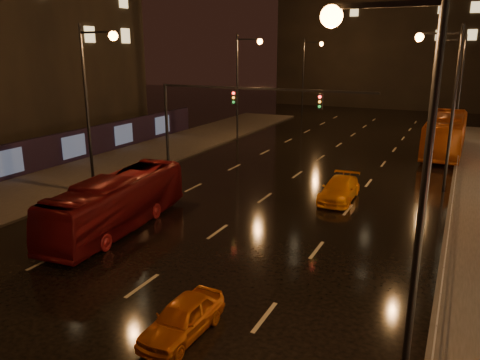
% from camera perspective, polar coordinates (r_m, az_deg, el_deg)
% --- Properties ---
extents(ground, '(140.00, 140.00, 0.00)m').
position_cam_1_polar(ground, '(31.69, 5.82, -0.19)').
color(ground, black).
rests_on(ground, ground).
extents(sidewalk_left, '(7.00, 70.00, 0.15)m').
position_cam_1_polar(sidewalk_left, '(34.61, -18.74, 0.53)').
color(sidewalk_left, '#38332D').
rests_on(sidewalk_left, ground).
extents(hoarding_left, '(0.30, 46.00, 2.50)m').
position_cam_1_polar(hoarding_left, '(35.14, -26.65, 1.88)').
color(hoarding_left, black).
rests_on(hoarding_left, ground).
extents(traffic_signal, '(15.31, 0.32, 6.20)m').
position_cam_1_polar(traffic_signal, '(32.77, -2.39, 8.85)').
color(traffic_signal, black).
rests_on(traffic_signal, ground).
extents(streetlight_right, '(2.64, 0.50, 10.00)m').
position_cam_1_polar(streetlight_right, '(11.04, 18.47, 3.55)').
color(streetlight_right, black).
rests_on(streetlight_right, ground).
extents(railing_right, '(0.05, 56.00, 1.00)m').
position_cam_1_polar(railing_right, '(27.84, 24.54, -1.88)').
color(railing_right, '#99999E').
rests_on(railing_right, sidewalk_right).
extents(bus_red, '(3.20, 9.82, 2.69)m').
position_cam_1_polar(bus_red, '(23.74, -14.73, -2.68)').
color(bus_red, maroon).
rests_on(bus_red, ground).
extents(bus_curb, '(3.07, 12.15, 3.37)m').
position_cam_1_polar(bus_curb, '(43.57, 23.76, 5.18)').
color(bus_curb, '#A24210').
rests_on(bus_curb, ground).
extents(taxi_near, '(1.50, 3.47, 1.16)m').
position_cam_1_polar(taxi_near, '(15.17, -7.03, -16.37)').
color(taxi_near, '#C75C12').
rests_on(taxi_near, ground).
extents(taxi_far, '(1.95, 4.55, 1.31)m').
position_cam_1_polar(taxi_far, '(28.13, 12.02, -1.12)').
color(taxi_far, orange).
rests_on(taxi_far, ground).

